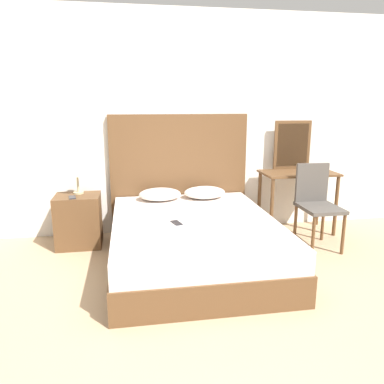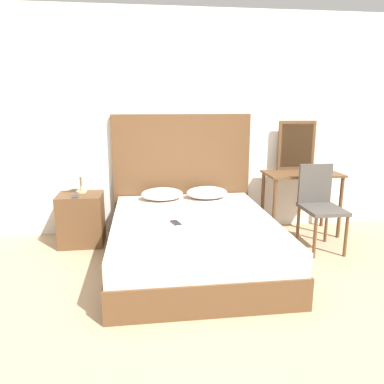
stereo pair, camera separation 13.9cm
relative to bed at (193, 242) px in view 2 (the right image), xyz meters
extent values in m
plane|color=tan|center=(-0.11, -1.37, -0.24)|extent=(16.00, 16.00, 0.00)
cube|color=white|center=(-0.11, 1.13, 1.11)|extent=(10.00, 0.06, 2.70)
cube|color=brown|center=(0.00, 0.00, -0.10)|extent=(1.63, 2.06, 0.28)
cube|color=silver|center=(0.00, 0.00, 0.14)|extent=(1.60, 2.02, 0.21)
cube|color=brown|center=(0.00, 1.05, 0.50)|extent=(1.71, 0.05, 1.48)
ellipsoid|color=silver|center=(-0.27, 0.79, 0.32)|extent=(0.50, 0.38, 0.14)
ellipsoid|color=silver|center=(0.27, 0.79, 0.32)|extent=(0.50, 0.38, 0.14)
cube|color=#232328|center=(-0.19, -0.12, 0.25)|extent=(0.11, 0.16, 0.01)
cube|color=brown|center=(-1.22, 0.72, 0.06)|extent=(0.50, 0.42, 0.60)
cylinder|color=tan|center=(-1.21, 0.81, 0.37)|extent=(0.12, 0.12, 0.02)
cylinder|color=tan|center=(-1.21, 0.81, 0.48)|extent=(0.02, 0.02, 0.20)
cone|color=beige|center=(-1.21, 0.81, 0.65)|extent=(0.26, 0.26, 0.14)
cube|color=#232328|center=(-1.25, 0.62, 0.36)|extent=(0.10, 0.16, 0.01)
cube|color=brown|center=(1.45, 0.76, 0.53)|extent=(0.91, 0.52, 0.02)
cylinder|color=brown|center=(1.04, 0.54, 0.14)|extent=(0.04, 0.04, 0.75)
cylinder|color=brown|center=(1.87, 0.54, 0.14)|extent=(0.04, 0.04, 0.75)
cylinder|color=brown|center=(1.04, 0.97, 0.14)|extent=(0.04, 0.04, 0.75)
cylinder|color=brown|center=(1.87, 0.97, 0.14)|extent=(0.04, 0.04, 0.75)
cube|color=brown|center=(1.45, 0.99, 0.85)|extent=(0.48, 0.03, 0.62)
cube|color=#B2BCC6|center=(1.45, 0.98, 0.85)|extent=(0.41, 0.01, 0.54)
cube|color=#4C4742|center=(1.47, 0.20, 0.23)|extent=(0.41, 0.50, 0.04)
cube|color=#4C4742|center=(1.47, 0.43, 0.47)|extent=(0.39, 0.04, 0.45)
cylinder|color=brown|center=(1.29, -0.02, -0.02)|extent=(0.04, 0.04, 0.45)
cylinder|color=brown|center=(1.64, -0.02, -0.02)|extent=(0.04, 0.04, 0.45)
cylinder|color=brown|center=(1.29, 0.42, -0.02)|extent=(0.04, 0.04, 0.45)
cylinder|color=brown|center=(1.64, 0.42, -0.02)|extent=(0.04, 0.04, 0.45)
camera|label=1|loc=(-0.62, -3.53, 1.38)|focal=35.00mm
camera|label=2|loc=(-0.48, -3.55, 1.38)|focal=35.00mm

